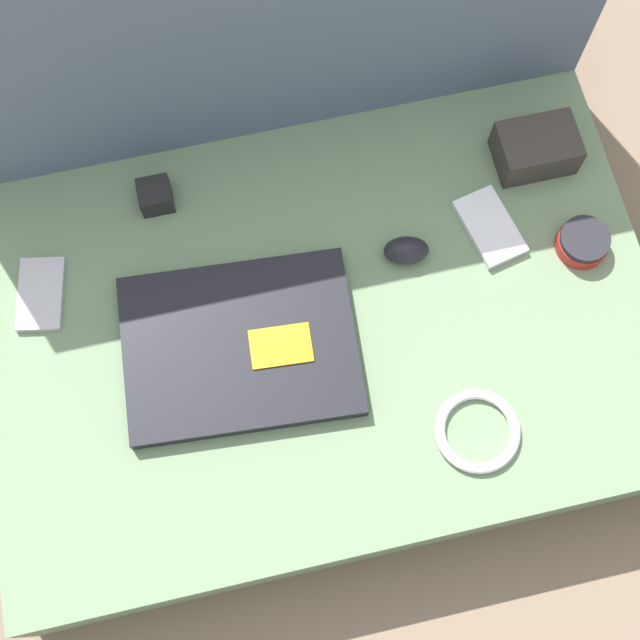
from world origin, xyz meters
TOP-DOWN VIEW (x-y plane):
  - ground_plane at (0.00, 0.00)m, footprint 8.00×8.00m
  - couch_seat at (0.00, 0.00)m, footprint 1.02×0.68m
  - couch_backrest at (0.00, 0.44)m, footprint 1.02×0.20m
  - laptop at (-0.12, -0.01)m, footprint 0.36×0.28m
  - computer_mouse at (0.15, 0.08)m, footprint 0.08×0.05m
  - speaker_puck at (0.42, 0.04)m, footprint 0.08×0.08m
  - phone_silver at (0.29, 0.09)m, footprint 0.09×0.13m
  - phone_black at (-0.40, 0.14)m, footprint 0.09×0.13m
  - camera_pouch at (0.39, 0.20)m, footprint 0.12×0.09m
  - charger_brick at (-0.20, 0.25)m, footprint 0.05×0.05m
  - cable_coil at (0.18, -0.21)m, footprint 0.12×0.12m

SIDE VIEW (x-z plane):
  - ground_plane at x=0.00m, z-range 0.00..0.00m
  - couch_seat at x=0.00m, z-range 0.00..0.16m
  - phone_black at x=-0.40m, z-range 0.16..0.17m
  - phone_silver at x=0.29m, z-range 0.16..0.17m
  - cable_coil at x=0.18m, z-range 0.16..0.17m
  - laptop at x=-0.12m, z-range 0.15..0.18m
  - speaker_puck at x=0.42m, z-range 0.16..0.19m
  - computer_mouse at x=0.15m, z-range 0.16..0.20m
  - charger_brick at x=-0.20m, z-range 0.16..0.20m
  - camera_pouch at x=0.39m, z-range 0.16..0.22m
  - couch_backrest at x=0.00m, z-range 0.00..0.59m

